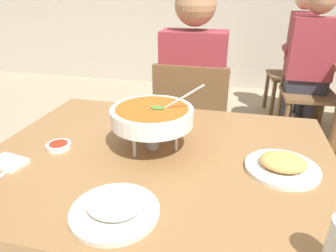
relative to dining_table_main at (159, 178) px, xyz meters
name	(u,v)px	position (x,y,z in m)	size (l,w,h in m)	color
dining_table_main	(159,178)	(0.00, 0.00, 0.00)	(1.25, 0.98, 0.73)	brown
chair_diner_main	(191,125)	(0.00, 0.77, -0.12)	(0.44, 0.44, 0.90)	brown
diner_main	(194,86)	(0.00, 0.81, 0.12)	(0.40, 0.45, 1.31)	#2D2D38
curry_bowl	(152,116)	(-0.04, 0.05, 0.23)	(0.33, 0.30, 0.26)	silver
rice_plate	(115,208)	(-0.03, -0.33, 0.12)	(0.24, 0.24, 0.06)	white
appetizer_plate	(283,165)	(0.42, 0.00, 0.12)	(0.24, 0.24, 0.06)	white
sauce_dish	(59,146)	(-0.38, -0.04, 0.11)	(0.09, 0.09, 0.02)	white
napkin_folded	(8,162)	(-0.48, -0.18, 0.11)	(0.12, 0.08, 0.02)	white
spoon_utensil	(5,172)	(-0.45, -0.23, 0.10)	(0.01, 0.17, 0.01)	silver
chair_bg_middle	(301,69)	(0.88, 2.42, -0.12)	(0.49, 0.49, 0.90)	brown
chair_bg_right	(308,83)	(0.86, 1.89, -0.12)	(0.46, 0.46, 0.90)	brown
patron_bg_middle	(303,46)	(0.85, 2.40, 0.12)	(0.45, 0.40, 1.31)	#2D2D38
patron_bg_right	(310,57)	(0.83, 1.87, 0.12)	(0.40, 0.45, 1.31)	#2D2D38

